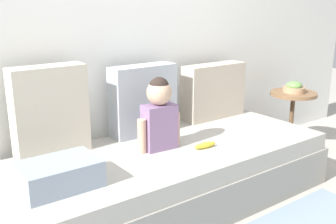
{
  "coord_description": "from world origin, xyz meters",
  "views": [
    {
      "loc": [
        -1.49,
        -1.97,
        1.35
      ],
      "look_at": [
        -0.04,
        0.0,
        0.65
      ],
      "focal_mm": 42.23,
      "sensor_mm": 36.0,
      "label": 1
    }
  ],
  "objects_px": {
    "banana": "(205,145)",
    "throw_pillow_right": "(214,91)",
    "throw_pillow_left": "(50,111)",
    "toddler": "(159,113)",
    "couch": "(173,175)",
    "fruit_bowl": "(294,88)",
    "side_table": "(293,105)",
    "folded_blanket": "(59,174)",
    "throw_pillow_center": "(143,100)"
  },
  "relations": [
    {
      "from": "side_table",
      "to": "fruit_bowl",
      "type": "relative_size",
      "value": 2.73
    },
    {
      "from": "throw_pillow_left",
      "to": "banana",
      "type": "height_order",
      "value": "throw_pillow_left"
    },
    {
      "from": "throw_pillow_left",
      "to": "fruit_bowl",
      "type": "height_order",
      "value": "throw_pillow_left"
    },
    {
      "from": "couch",
      "to": "banana",
      "type": "distance_m",
      "value": 0.31
    },
    {
      "from": "banana",
      "to": "folded_blanket",
      "type": "xyz_separation_m",
      "value": [
        -0.99,
        0.03,
        0.05
      ]
    },
    {
      "from": "throw_pillow_left",
      "to": "toddler",
      "type": "relative_size",
      "value": 1.18
    },
    {
      "from": "throw_pillow_center",
      "to": "folded_blanket",
      "type": "bearing_deg",
      "value": -150.27
    },
    {
      "from": "couch",
      "to": "banana",
      "type": "height_order",
      "value": "banana"
    },
    {
      "from": "banana",
      "to": "side_table",
      "type": "height_order",
      "value": "side_table"
    },
    {
      "from": "throw_pillow_center",
      "to": "throw_pillow_right",
      "type": "xyz_separation_m",
      "value": [
        0.69,
        0.0,
        -0.03
      ]
    },
    {
      "from": "throw_pillow_left",
      "to": "throw_pillow_center",
      "type": "bearing_deg",
      "value": 0.0
    },
    {
      "from": "toddler",
      "to": "banana",
      "type": "bearing_deg",
      "value": -36.39
    },
    {
      "from": "throw_pillow_right",
      "to": "fruit_bowl",
      "type": "xyz_separation_m",
      "value": [
        0.83,
        -0.18,
        -0.05
      ]
    },
    {
      "from": "side_table",
      "to": "throw_pillow_right",
      "type": "bearing_deg",
      "value": 167.57
    },
    {
      "from": "banana",
      "to": "toddler",
      "type": "bearing_deg",
      "value": 143.61
    },
    {
      "from": "couch",
      "to": "toddler",
      "type": "bearing_deg",
      "value": 156.44
    },
    {
      "from": "fruit_bowl",
      "to": "couch",
      "type": "bearing_deg",
      "value": -173.32
    },
    {
      "from": "throw_pillow_right",
      "to": "throw_pillow_center",
      "type": "bearing_deg",
      "value": 180.0
    },
    {
      "from": "folded_blanket",
      "to": "throw_pillow_center",
      "type": "bearing_deg",
      "value": 29.73
    },
    {
      "from": "toddler",
      "to": "fruit_bowl",
      "type": "distance_m",
      "value": 1.61
    },
    {
      "from": "throw_pillow_left",
      "to": "banana",
      "type": "xyz_separation_m",
      "value": [
        0.85,
        -0.5,
        -0.26
      ]
    },
    {
      "from": "couch",
      "to": "throw_pillow_right",
      "type": "xyz_separation_m",
      "value": [
        0.69,
        0.36,
        0.43
      ]
    },
    {
      "from": "throw_pillow_left",
      "to": "throw_pillow_center",
      "type": "height_order",
      "value": "throw_pillow_left"
    },
    {
      "from": "throw_pillow_center",
      "to": "folded_blanket",
      "type": "xyz_separation_m",
      "value": [
        -0.83,
        -0.47,
        -0.18
      ]
    },
    {
      "from": "side_table",
      "to": "toddler",
      "type": "bearing_deg",
      "value": -174.99
    },
    {
      "from": "toddler",
      "to": "throw_pillow_center",
      "type": "bearing_deg",
      "value": 75.15
    },
    {
      "from": "folded_blanket",
      "to": "side_table",
      "type": "distance_m",
      "value": 2.36
    },
    {
      "from": "throw_pillow_right",
      "to": "fruit_bowl",
      "type": "relative_size",
      "value": 2.87
    },
    {
      "from": "throw_pillow_right",
      "to": "folded_blanket",
      "type": "relative_size",
      "value": 1.41
    },
    {
      "from": "toddler",
      "to": "side_table",
      "type": "bearing_deg",
      "value": 5.01
    },
    {
      "from": "couch",
      "to": "throw_pillow_right",
      "type": "distance_m",
      "value": 0.89
    },
    {
      "from": "throw_pillow_left",
      "to": "toddler",
      "type": "height_order",
      "value": "throw_pillow_left"
    },
    {
      "from": "couch",
      "to": "throw_pillow_right",
      "type": "bearing_deg",
      "value": 27.56
    },
    {
      "from": "folded_blanket",
      "to": "couch",
      "type": "bearing_deg",
      "value": 7.87
    },
    {
      "from": "banana",
      "to": "folded_blanket",
      "type": "bearing_deg",
      "value": 178.44
    },
    {
      "from": "couch",
      "to": "throw_pillow_center",
      "type": "relative_size",
      "value": 4.42
    },
    {
      "from": "couch",
      "to": "side_table",
      "type": "bearing_deg",
      "value": 6.68
    },
    {
      "from": "throw_pillow_left",
      "to": "fruit_bowl",
      "type": "relative_size",
      "value": 2.88
    },
    {
      "from": "throw_pillow_right",
      "to": "throw_pillow_left",
      "type": "bearing_deg",
      "value": 180.0
    },
    {
      "from": "throw_pillow_center",
      "to": "fruit_bowl",
      "type": "bearing_deg",
      "value": -6.85
    },
    {
      "from": "throw_pillow_center",
      "to": "banana",
      "type": "height_order",
      "value": "throw_pillow_center"
    },
    {
      "from": "folded_blanket",
      "to": "throw_pillow_right",
      "type": "bearing_deg",
      "value": 17.34
    },
    {
      "from": "toddler",
      "to": "banana",
      "type": "distance_m",
      "value": 0.37
    },
    {
      "from": "banana",
      "to": "throw_pillow_right",
      "type": "bearing_deg",
      "value": 43.35
    },
    {
      "from": "fruit_bowl",
      "to": "toddler",
      "type": "bearing_deg",
      "value": -174.99
    },
    {
      "from": "toddler",
      "to": "folded_blanket",
      "type": "height_order",
      "value": "toddler"
    },
    {
      "from": "fruit_bowl",
      "to": "throw_pillow_center",
      "type": "bearing_deg",
      "value": 173.15
    },
    {
      "from": "throw_pillow_center",
      "to": "folded_blanket",
      "type": "height_order",
      "value": "throw_pillow_center"
    },
    {
      "from": "throw_pillow_right",
      "to": "banana",
      "type": "height_order",
      "value": "throw_pillow_right"
    },
    {
      "from": "couch",
      "to": "banana",
      "type": "bearing_deg",
      "value": -42.0
    }
  ]
}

